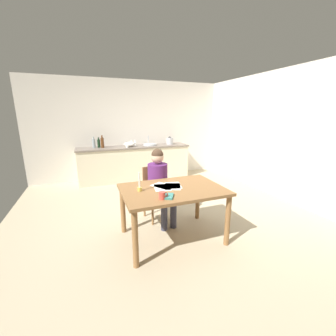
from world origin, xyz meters
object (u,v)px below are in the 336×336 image
(book_magazine, at_px, (167,196))
(bottle_oil, at_px, (94,143))
(chair_at_table, at_px, (156,190))
(bottle_wine_red, at_px, (102,142))
(candlestick, at_px, (140,186))
(wine_glass_near_sink, at_px, (135,141))
(bottle_vinegar, at_px, (99,143))
(coffee_mug, at_px, (162,195))
(wine_glass_by_kettle, at_px, (132,141))
(mixing_bowl, at_px, (129,144))
(teacup_on_counter, at_px, (127,145))
(dining_table, at_px, (173,195))
(stovetop_kettle, at_px, (170,141))
(person_seated, at_px, (159,181))
(sink_unit, at_px, (150,144))

(book_magazine, height_order, bottle_oil, bottle_oil)
(chair_at_table, distance_m, bottle_wine_red, 2.49)
(candlestick, bearing_deg, wine_glass_near_sink, 78.37)
(bottle_oil, bearing_deg, bottle_vinegar, 7.79)
(coffee_mug, distance_m, wine_glass_by_kettle, 3.52)
(book_magazine, bearing_deg, bottle_oil, 128.57)
(bottle_vinegar, xyz_separation_m, mixing_bowl, (0.74, -0.13, -0.04))
(chair_at_table, bearing_deg, teacup_on_counter, 91.38)
(dining_table, distance_m, wine_glass_near_sink, 3.22)
(candlestick, bearing_deg, coffee_mug, -62.77)
(wine_glass_near_sink, bearing_deg, bottle_wine_red, -171.17)
(stovetop_kettle, height_order, teacup_on_counter, stovetop_kettle)
(candlestick, bearing_deg, book_magazine, -51.13)
(wine_glass_by_kettle, bearing_deg, chair_at_table, -92.80)
(chair_at_table, xyz_separation_m, teacup_on_counter, (-0.05, 2.18, 0.47))
(dining_table, height_order, chair_at_table, chair_at_table)
(person_seated, bearing_deg, teacup_on_counter, 91.70)
(bottle_wine_red, xyz_separation_m, mixing_bowl, (0.66, -0.08, -0.07))
(sink_unit, bearing_deg, candlestick, -108.80)
(dining_table, relative_size, book_magazine, 7.50)
(sink_unit, bearing_deg, coffee_mug, -103.95)
(bottle_wine_red, bearing_deg, bottle_oil, 168.74)
(dining_table, distance_m, stovetop_kettle, 3.27)
(mixing_bowl, height_order, wine_glass_near_sink, wine_glass_near_sink)
(dining_table, relative_size, person_seated, 1.14)
(bottle_vinegar, bearing_deg, bottle_wine_red, -34.64)
(bottle_vinegar, distance_m, teacup_on_counter, 0.71)
(coffee_mug, height_order, teacup_on_counter, teacup_on_counter)
(dining_table, height_order, coffee_mug, coffee_mug)
(candlestick, xyz_separation_m, wine_glass_by_kettle, (0.55, 3.14, 0.19))
(candlestick, relative_size, bottle_vinegar, 1.00)
(bottle_wine_red, bearing_deg, wine_glass_near_sink, 8.83)
(bottle_wine_red, height_order, wine_glass_near_sink, bottle_wine_red)
(chair_at_table, height_order, book_magazine, chair_at_table)
(bottle_oil, relative_size, stovetop_kettle, 1.25)
(bottle_vinegar, distance_m, stovetop_kettle, 1.89)
(bottle_vinegar, xyz_separation_m, teacup_on_counter, (0.67, -0.22, -0.05))
(dining_table, height_order, book_magazine, book_magazine)
(sink_unit, xyz_separation_m, bottle_wine_red, (-1.23, 0.01, 0.11))
(chair_at_table, distance_m, person_seated, 0.24)
(wine_glass_near_sink, bearing_deg, book_magazine, -96.31)
(dining_table, distance_m, chair_at_table, 0.73)
(stovetop_kettle, xyz_separation_m, teacup_on_counter, (-1.21, -0.15, -0.04))
(bottle_vinegar, bearing_deg, teacup_on_counter, -18.34)
(chair_at_table, bearing_deg, dining_table, -88.93)
(coffee_mug, bearing_deg, teacup_on_counter, 86.57)
(book_magazine, height_order, bottle_vinegar, bottle_vinegar)
(dining_table, bearing_deg, mixing_bowl, 89.96)
(dining_table, xyz_separation_m, person_seated, (0.00, 0.57, 0.03))
(bottle_wine_red, height_order, stovetop_kettle, bottle_wine_red)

